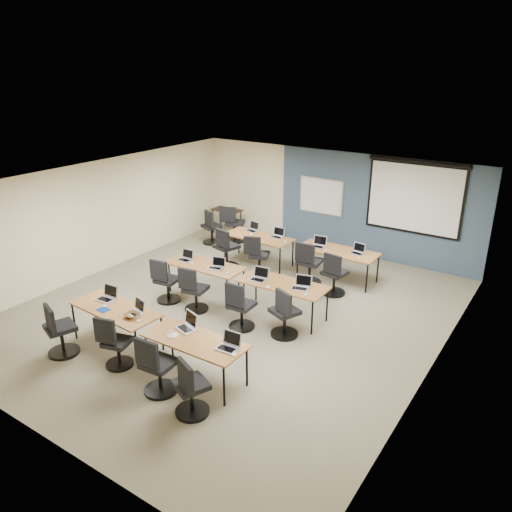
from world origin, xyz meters
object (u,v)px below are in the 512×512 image
Objects in this scene: task_chair_0 at (59,334)px; laptop_10 at (318,244)px; task_chair_5 at (194,293)px; spare_chair_b at (211,230)px; laptop_6 at (259,277)px; task_chair_2 at (157,370)px; task_chair_6 at (240,310)px; task_chair_8 at (226,251)px; task_chair_11 at (334,277)px; laptop_2 at (188,325)px; laptop_3 at (229,344)px; laptop_1 at (137,310)px; training_table_mid_right at (282,285)px; laptop_7 at (301,285)px; laptop_5 at (217,266)px; task_chair_7 at (284,317)px; training_table_front_left at (115,311)px; spare_chair_a at (233,227)px; whiteboard at (321,196)px; laptop_4 at (186,258)px; task_chair_9 at (257,258)px; training_table_mid_left at (205,267)px; laptop_9 at (277,235)px; projector_screen at (415,193)px; training_table_back_left at (258,238)px; task_chair_1 at (115,346)px; training_table_back_right at (338,252)px; utility_table at (227,213)px; laptop_11 at (358,251)px; task_chair_10 at (308,267)px.

task_chair_0 is 3.09× the size of laptop_10.
spare_chair_b is at bearing 112.76° from task_chair_5.
task_chair_0 is 3.87m from laptop_6.
task_chair_2 is 2.36m from task_chair_6.
task_chair_8 reaches higher than task_chair_11.
laptop_2 is 0.33× the size of spare_chair_b.
laptop_1 is at bearing 176.63° from laptop_3.
laptop_7 is (0.42, 0.01, 0.11)m from training_table_mid_right.
task_chair_7 reaches higher than laptop_5.
spare_chair_a reaches higher than training_table_front_left.
laptop_4 is (-1.19, -4.20, -0.66)m from whiteboard.
whiteboard reaches higher than spare_chair_a.
task_chair_2 is at bearing -18.41° from training_table_front_left.
task_chair_2 is 4.95m from task_chair_9.
task_chair_0 is 0.97× the size of spare_chair_a.
task_chair_5 reaches higher than laptop_3.
laptop_10 is (-0.93, 4.81, 0.00)m from laptop_3.
training_table_mid_left is 2.83m from laptop_10.
task_chair_8 is 3.43× the size of laptop_9.
training_table_back_left is (-3.24, -1.94, -1.20)m from projector_screen.
projector_screen is (2.50, -0.02, 0.44)m from whiteboard.
laptop_4 is (-2.98, 2.40, -0.00)m from laptop_3.
whiteboard is 2.78m from task_chair_9.
task_chair_1 is at bearing -165.70° from laptop_3.
training_table_front_left is 1.74× the size of task_chair_11.
laptop_5 is at bearing -124.96° from training_table_back_right.
laptop_1 is 0.91× the size of laptop_10.
task_chair_1 reaches higher than training_table_front_left.
task_chair_7 reaches higher than laptop_4.
laptop_10 is (-0.80, 2.29, 0.00)m from laptop_7.
task_chair_8 is at bearing -160.98° from training_table_back_right.
training_table_mid_left is 3.44m from laptop_3.
laptop_5 is at bearing -1.20° from laptop_4.
laptop_4 reaches higher than utility_table.
projector_screen reaches higher than training_table_back_left.
laptop_11 is (1.07, 2.50, -0.00)m from laptop_6.
task_chair_6 is 4.95m from spare_chair_b.
spare_chair_a is 0.65m from spare_chair_b.
training_table_mid_right is at bearing -73.01° from whiteboard.
training_table_back_left is 1.70× the size of spare_chair_a.
laptop_2 is 1.11× the size of laptop_11.
laptop_1 is at bearing 62.06° from task_chair_0.
task_chair_10 is at bearing -12.21° from training_table_back_left.
laptop_9 is (0.37, 4.94, 0.11)m from training_table_front_left.
training_table_mid_left is 1.70m from task_chair_6.
training_table_mid_right is 1.89× the size of task_chair_1.
task_chair_6 is at bearing -143.77° from task_chair_7.
task_chair_9 is at bearing 116.83° from laptop_6.
task_chair_5 is 3.00× the size of laptop_7.
task_chair_1 is 2.90× the size of laptop_10.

